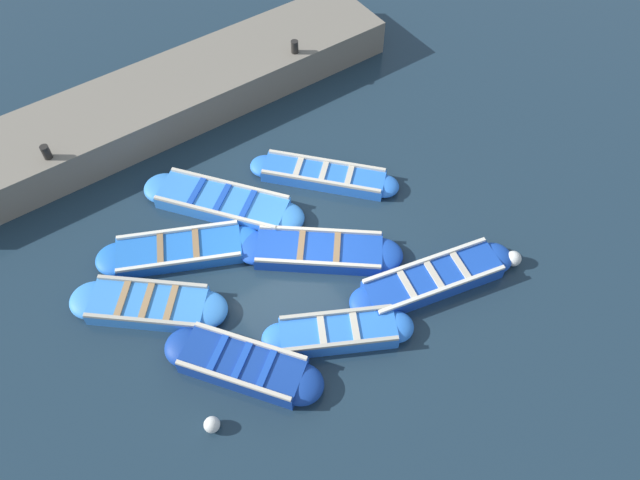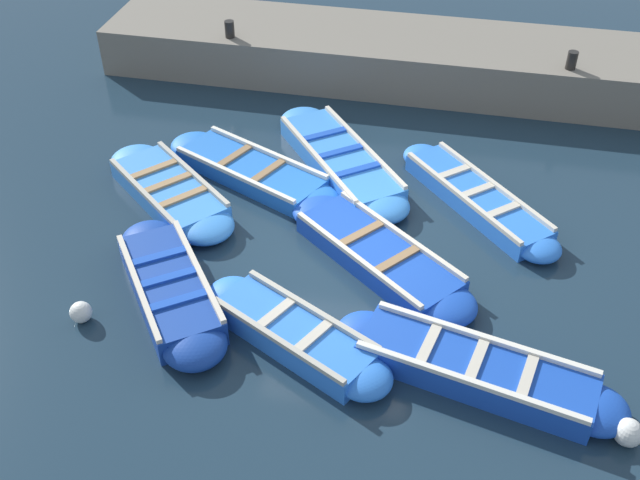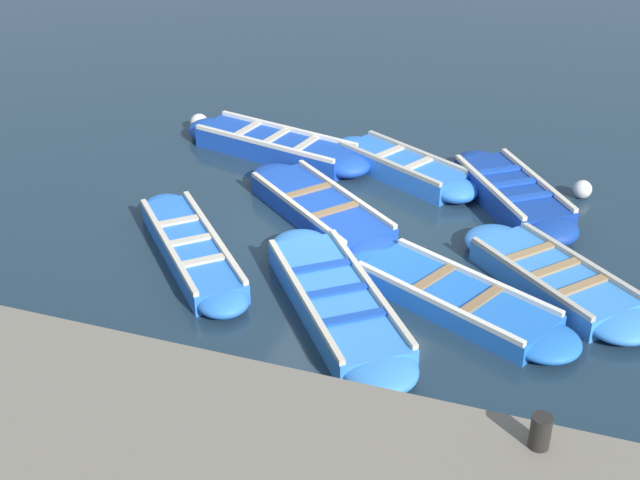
{
  "view_description": "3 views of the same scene",
  "coord_description": "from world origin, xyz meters",
  "px_view_note": "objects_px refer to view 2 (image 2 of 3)",
  "views": [
    {
      "loc": [
        -6.95,
        4.09,
        11.53
      ],
      "look_at": [
        -0.19,
        -0.62,
        0.43
      ],
      "focal_mm": 35.0,
      "sensor_mm": 36.0,
      "label": 1
    },
    {
      "loc": [
        -9.03,
        -1.5,
        7.6
      ],
      "look_at": [
        -0.37,
        0.36,
        0.37
      ],
      "focal_mm": 42.0,
      "sensor_mm": 36.0,
      "label": 2
    },
    {
      "loc": [
        11.66,
        3.56,
        6.8
      ],
      "look_at": [
        0.84,
        -0.16,
        0.27
      ],
      "focal_mm": 50.0,
      "sensor_mm": 36.0,
      "label": 3
    }
  ],
  "objects_px": {
    "buoy_orange_near": "(81,312)",
    "boat_near_quay": "(475,370)",
    "boat_end_of_row": "(170,288)",
    "boat_broadside": "(476,198)",
    "boat_bow_out": "(340,160)",
    "bollard_mid_north": "(230,29)",
    "buoy_yellow_far": "(628,433)",
    "boat_alongside": "(169,191)",
    "bollard_north": "(572,60)",
    "boat_tucked": "(378,255)",
    "boat_far_corner": "(295,334)",
    "boat_outer_right": "(251,171)"
  },
  "relations": [
    {
      "from": "buoy_orange_near",
      "to": "boat_near_quay",
      "type": "bearing_deg",
      "value": -89.23
    },
    {
      "from": "boat_end_of_row",
      "to": "boat_broadside",
      "type": "bearing_deg",
      "value": -52.44
    },
    {
      "from": "boat_bow_out",
      "to": "bollard_mid_north",
      "type": "bearing_deg",
      "value": 45.43
    },
    {
      "from": "boat_end_of_row",
      "to": "buoy_yellow_far",
      "type": "distance_m",
      "value": 6.37
    },
    {
      "from": "boat_alongside",
      "to": "buoy_orange_near",
      "type": "height_order",
      "value": "boat_alongside"
    },
    {
      "from": "bollard_north",
      "to": "boat_near_quay",
      "type": "bearing_deg",
      "value": 169.74
    },
    {
      "from": "boat_broadside",
      "to": "boat_bow_out",
      "type": "height_order",
      "value": "boat_bow_out"
    },
    {
      "from": "bollard_mid_north",
      "to": "buoy_orange_near",
      "type": "height_order",
      "value": "bollard_mid_north"
    },
    {
      "from": "boat_alongside",
      "to": "buoy_yellow_far",
      "type": "relative_size",
      "value": 9.04
    },
    {
      "from": "boat_tucked",
      "to": "bollard_north",
      "type": "height_order",
      "value": "bollard_north"
    },
    {
      "from": "boat_near_quay",
      "to": "boat_far_corner",
      "type": "bearing_deg",
      "value": 87.01
    },
    {
      "from": "boat_end_of_row",
      "to": "buoy_orange_near",
      "type": "xyz_separation_m",
      "value": [
        -0.68,
        1.08,
        -0.05
      ]
    },
    {
      "from": "boat_bow_out",
      "to": "bollard_mid_north",
      "type": "height_order",
      "value": "bollard_mid_north"
    },
    {
      "from": "bollard_mid_north",
      "to": "bollard_north",
      "type": "bearing_deg",
      "value": -90.0
    },
    {
      "from": "boat_near_quay",
      "to": "buoy_yellow_far",
      "type": "xyz_separation_m",
      "value": [
        -0.6,
        -1.84,
        -0.01
      ]
    },
    {
      "from": "boat_far_corner",
      "to": "boat_alongside",
      "type": "xyz_separation_m",
      "value": [
        2.83,
        2.9,
        -0.02
      ]
    },
    {
      "from": "bollard_north",
      "to": "boat_end_of_row",
      "type": "bearing_deg",
      "value": 139.7
    },
    {
      "from": "boat_broadside",
      "to": "buoy_yellow_far",
      "type": "xyz_separation_m",
      "value": [
        -4.46,
        -2.02,
        0.02
      ]
    },
    {
      "from": "boat_outer_right",
      "to": "buoy_yellow_far",
      "type": "bearing_deg",
      "value": -126.8
    },
    {
      "from": "boat_broadside",
      "to": "buoy_yellow_far",
      "type": "height_order",
      "value": "boat_broadside"
    },
    {
      "from": "boat_alongside",
      "to": "boat_outer_right",
      "type": "height_order",
      "value": "boat_alongside"
    },
    {
      "from": "boat_bow_out",
      "to": "boat_far_corner",
      "type": "bearing_deg",
      "value": -177.18
    },
    {
      "from": "bollard_north",
      "to": "boat_far_corner",
      "type": "bearing_deg",
      "value": 152.53
    },
    {
      "from": "boat_tucked",
      "to": "buoy_yellow_far",
      "type": "relative_size",
      "value": 9.94
    },
    {
      "from": "boat_near_quay",
      "to": "boat_end_of_row",
      "type": "distance_m",
      "value": 4.45
    },
    {
      "from": "boat_end_of_row",
      "to": "boat_bow_out",
      "type": "bearing_deg",
      "value": -24.22
    },
    {
      "from": "boat_bow_out",
      "to": "buoy_yellow_far",
      "type": "height_order",
      "value": "boat_bow_out"
    },
    {
      "from": "boat_near_quay",
      "to": "boat_broadside",
      "type": "bearing_deg",
      "value": 2.66
    },
    {
      "from": "boat_near_quay",
      "to": "boat_alongside",
      "type": "distance_m",
      "value": 6.1
    },
    {
      "from": "boat_tucked",
      "to": "bollard_mid_north",
      "type": "relative_size",
      "value": 10.02
    },
    {
      "from": "boat_far_corner",
      "to": "bollard_north",
      "type": "distance_m",
      "value": 8.24
    },
    {
      "from": "boat_bow_out",
      "to": "buoy_yellow_far",
      "type": "relative_size",
      "value": 10.72
    },
    {
      "from": "boat_near_quay",
      "to": "boat_end_of_row",
      "type": "relative_size",
      "value": 1.23
    },
    {
      "from": "boat_alongside",
      "to": "buoy_yellow_far",
      "type": "height_order",
      "value": "boat_alongside"
    },
    {
      "from": "boat_far_corner",
      "to": "boat_tucked",
      "type": "distance_m",
      "value": 2.1
    },
    {
      "from": "bollard_mid_north",
      "to": "buoy_yellow_far",
      "type": "distance_m",
      "value": 10.94
    },
    {
      "from": "boat_tucked",
      "to": "bollard_north",
      "type": "xyz_separation_m",
      "value": [
        5.34,
        -2.92,
        1.01
      ]
    },
    {
      "from": "boat_outer_right",
      "to": "boat_end_of_row",
      "type": "height_order",
      "value": "boat_end_of_row"
    },
    {
      "from": "boat_broadside",
      "to": "buoy_orange_near",
      "type": "relative_size",
      "value": 10.39
    },
    {
      "from": "boat_far_corner",
      "to": "bollard_north",
      "type": "bearing_deg",
      "value": -27.47
    },
    {
      "from": "boat_tucked",
      "to": "buoy_yellow_far",
      "type": "distance_m",
      "value": 4.32
    },
    {
      "from": "boat_broadside",
      "to": "boat_end_of_row",
      "type": "xyz_separation_m",
      "value": [
        -3.25,
        4.23,
        0.05
      ]
    },
    {
      "from": "boat_bow_out",
      "to": "bollard_mid_north",
      "type": "distance_m",
      "value": 4.21
    },
    {
      "from": "boat_bow_out",
      "to": "boat_tucked",
      "type": "relative_size",
      "value": 1.08
    },
    {
      "from": "boat_near_quay",
      "to": "boat_bow_out",
      "type": "height_order",
      "value": "boat_near_quay"
    },
    {
      "from": "boat_tucked",
      "to": "boat_bow_out",
      "type": "bearing_deg",
      "value": 23.5
    },
    {
      "from": "boat_far_corner",
      "to": "boat_alongside",
      "type": "height_order",
      "value": "boat_far_corner"
    },
    {
      "from": "boat_far_corner",
      "to": "buoy_orange_near",
      "type": "distance_m",
      "value": 3.06
    },
    {
      "from": "boat_outer_right",
      "to": "buoy_orange_near",
      "type": "relative_size",
      "value": 11.95
    },
    {
      "from": "boat_tucked",
      "to": "bollard_mid_north",
      "type": "xyz_separation_m",
      "value": [
        5.34,
        3.99,
        1.01
      ]
    }
  ]
}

